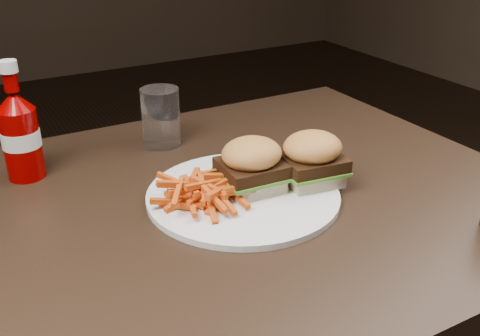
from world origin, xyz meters
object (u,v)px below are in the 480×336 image
ketchup_bottle (22,145)px  tumbler (161,118)px  dining_table (175,221)px  plate (243,195)px

ketchup_bottle → tumbler: (0.26, 0.02, -0.01)m
ketchup_bottle → tumbler: ketchup_bottle is taller
tumbler → dining_table: bearing=-108.4°
dining_table → ketchup_bottle: ketchup_bottle is taller
ketchup_bottle → tumbler: size_ratio=1.08×
plate → dining_table: bearing=170.6°
plate → ketchup_bottle: ketchup_bottle is taller
plate → ketchup_bottle: bearing=138.8°
dining_table → ketchup_bottle: size_ratio=9.42×
ketchup_bottle → tumbler: bearing=4.0°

